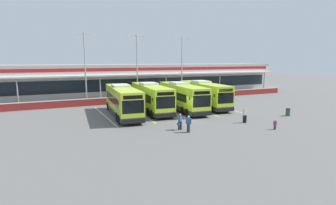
% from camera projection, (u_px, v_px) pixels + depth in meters
% --- Properties ---
extents(ground_plane, '(200.00, 200.00, 0.00)m').
position_uv_depth(ground_plane, '(187.00, 119.00, 31.31)').
color(ground_plane, '#605E5B').
extents(terminal_building, '(70.00, 13.00, 6.00)m').
position_uv_depth(terminal_building, '(123.00, 79.00, 54.89)').
color(terminal_building, beige).
rests_on(terminal_building, ground).
extents(red_barrier_wall, '(60.00, 0.40, 1.10)m').
position_uv_depth(red_barrier_wall, '(144.00, 99.00, 44.18)').
color(red_barrier_wall, maroon).
rests_on(red_barrier_wall, ground).
extents(coach_bus_leftmost, '(3.87, 12.33, 3.78)m').
position_uv_depth(coach_bus_leftmost, '(123.00, 101.00, 33.09)').
color(coach_bus_leftmost, '#B7DB2D').
rests_on(coach_bus_leftmost, ground).
extents(coach_bus_left_centre, '(3.87, 12.33, 3.78)m').
position_uv_depth(coach_bus_left_centre, '(151.00, 98.00, 35.98)').
color(coach_bus_left_centre, '#B7DB2D').
rests_on(coach_bus_left_centre, ground).
extents(coach_bus_centre, '(3.87, 12.33, 3.78)m').
position_uv_depth(coach_bus_centre, '(182.00, 97.00, 36.90)').
color(coach_bus_centre, '#B7DB2D').
rests_on(coach_bus_centre, ground).
extents(coach_bus_right_centre, '(3.87, 12.33, 3.78)m').
position_uv_depth(coach_bus_right_centre, '(204.00, 95.00, 39.61)').
color(coach_bus_right_centre, '#B7DB2D').
rests_on(coach_bus_right_centre, ground).
extents(bay_stripe_far_west, '(0.14, 13.00, 0.01)m').
position_uv_depth(bay_stripe_far_west, '(104.00, 116.00, 33.13)').
color(bay_stripe_far_west, silver).
rests_on(bay_stripe_far_west, ground).
extents(bay_stripe_west, '(0.14, 13.00, 0.01)m').
position_uv_depth(bay_stripe_west, '(137.00, 113.00, 34.90)').
color(bay_stripe_west, silver).
rests_on(bay_stripe_west, ground).
extents(bay_stripe_mid_west, '(0.14, 13.00, 0.01)m').
position_uv_depth(bay_stripe_mid_west, '(166.00, 110.00, 36.67)').
color(bay_stripe_mid_west, silver).
rests_on(bay_stripe_mid_west, ground).
extents(bay_stripe_centre, '(0.14, 13.00, 0.01)m').
position_uv_depth(bay_stripe_centre, '(192.00, 108.00, 38.44)').
color(bay_stripe_centre, silver).
rests_on(bay_stripe_centre, ground).
extents(bay_stripe_mid_east, '(0.14, 13.00, 0.01)m').
position_uv_depth(bay_stripe_mid_east, '(217.00, 106.00, 40.22)').
color(bay_stripe_mid_east, silver).
rests_on(bay_stripe_mid_east, ground).
extents(pedestrian_with_handbag, '(0.63, 0.49, 1.62)m').
position_uv_depth(pedestrian_with_handbag, '(180.00, 121.00, 26.28)').
color(pedestrian_with_handbag, '#33333D').
rests_on(pedestrian_with_handbag, ground).
extents(pedestrian_in_dark_coat, '(0.46, 0.43, 1.62)m').
position_uv_depth(pedestrian_in_dark_coat, '(189.00, 123.00, 25.36)').
color(pedestrian_in_dark_coat, '#33333D').
rests_on(pedestrian_in_dark_coat, ground).
extents(pedestrian_child, '(0.31, 0.26, 1.00)m').
position_uv_depth(pedestrian_child, '(275.00, 124.00, 26.45)').
color(pedestrian_child, '#4C4238').
rests_on(pedestrian_child, ground).
extents(pedestrian_near_bin, '(0.54, 0.32, 1.62)m').
position_uv_depth(pedestrian_near_bin, '(245.00, 115.00, 29.29)').
color(pedestrian_near_bin, black).
rests_on(pedestrian_near_bin, ground).
extents(lamp_post_west, '(3.24, 0.28, 11.00)m').
position_uv_depth(lamp_post_west, '(85.00, 64.00, 41.75)').
color(lamp_post_west, '#9E9EA3').
rests_on(lamp_post_west, ground).
extents(lamp_post_centre, '(3.24, 0.28, 11.00)m').
position_uv_depth(lamp_post_centre, '(137.00, 63.00, 44.96)').
color(lamp_post_centre, '#9E9EA3').
rests_on(lamp_post_centre, ground).
extents(lamp_post_east, '(3.24, 0.28, 11.00)m').
position_uv_depth(lamp_post_east, '(182.00, 63.00, 49.58)').
color(lamp_post_east, '#9E9EA3').
rests_on(lamp_post_east, ground).
extents(litter_bin, '(0.54, 0.54, 0.93)m').
position_uv_depth(litter_bin, '(288.00, 112.00, 33.01)').
color(litter_bin, '#2D5133').
rests_on(litter_bin, ground).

